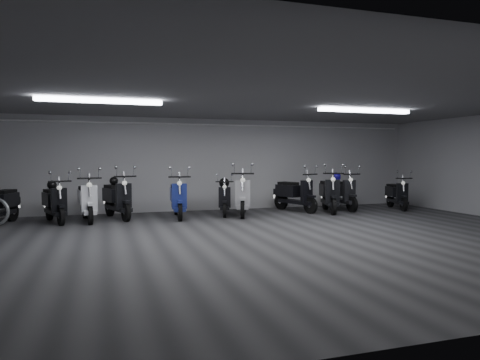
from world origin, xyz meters
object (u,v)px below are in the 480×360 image
object	(u,v)px
scooter_1	(54,196)
helmet_2	(336,177)
scooter_5	(224,194)
scooter_6	(243,189)
scooter_9	(341,187)
helmet_1	(224,183)
scooter_2	(87,194)
scooter_7	(295,188)
helmet_0	(114,181)
scooter_10	(397,190)
helmet_3	(52,185)
scooter_3	(117,192)
scooter_8	(329,188)

from	to	relation	value
scooter_1	helmet_2	world-z (taller)	scooter_1
helmet_2	scooter_5	bearing A→B (deg)	-174.58
scooter_6	helmet_2	xyz separation A→B (m)	(3.27, 0.60, 0.27)
scooter_9	helmet_1	xyz separation A→B (m)	(-3.70, 0.12, 0.19)
scooter_6	scooter_9	world-z (taller)	scooter_6
scooter_6	scooter_9	distance (m)	3.29
scooter_2	scooter_7	bearing A→B (deg)	-4.95
helmet_0	scooter_1	bearing A→B (deg)	-161.71
scooter_1	helmet_2	xyz separation A→B (m)	(8.15, 0.47, 0.35)
scooter_10	helmet_3	distance (m)	10.02
scooter_3	helmet_3	xyz separation A→B (m)	(-1.59, 0.01, 0.22)
scooter_6	scooter_7	distance (m)	1.81
scooter_1	scooter_8	world-z (taller)	scooter_8
scooter_7	scooter_9	size ratio (longest dim) A/B	1.01
scooter_1	helmet_0	size ratio (longest dim) A/B	7.75
helmet_1	scooter_5	bearing A→B (deg)	-104.63
scooter_2	scooter_5	bearing A→B (deg)	-5.53
scooter_5	helmet_0	world-z (taller)	scooter_5
scooter_7	helmet_3	bearing A→B (deg)	161.19
scooter_1	helmet_3	world-z (taller)	scooter_1
scooter_9	scooter_6	bearing A→B (deg)	-175.70
scooter_9	helmet_0	bearing A→B (deg)	176.17
scooter_3	scooter_9	bearing A→B (deg)	-17.15
helmet_0	scooter_9	bearing A→B (deg)	-2.24
scooter_7	helmet_0	size ratio (longest dim) A/B	8.33
scooter_1	scooter_2	distance (m)	0.77
helmet_1	helmet_3	size ratio (longest dim) A/B	1.25
scooter_3	scooter_6	xyz separation A→B (m)	(3.38, -0.35, 0.03)
scooter_5	helmet_1	distance (m)	0.37
scooter_9	helmet_2	bearing A→B (deg)	90.00
scooter_5	scooter_9	size ratio (longest dim) A/B	0.86
scooter_6	scooter_3	bearing A→B (deg)	-166.55
scooter_9	scooter_10	world-z (taller)	scooter_9
scooter_1	helmet_3	bearing A→B (deg)	90.00
scooter_6	scooter_8	bearing A→B (deg)	17.40
scooter_1	helmet_2	size ratio (longest dim) A/B	6.12
scooter_5	scooter_7	size ratio (longest dim) A/B	0.86
scooter_3	scooter_8	world-z (taller)	scooter_8
scooter_10	helmet_0	world-z (taller)	scooter_10
scooter_9	scooter_5	bearing A→B (deg)	179.85
scooter_6	helmet_3	xyz separation A→B (m)	(-4.96, 0.36, 0.19)
helmet_3	helmet_2	bearing A→B (deg)	1.66
scooter_2	scooter_6	distance (m)	4.12
scooter_9	scooter_1	bearing A→B (deg)	179.88
scooter_3	scooter_9	xyz separation A→B (m)	(6.65, -0.01, -0.01)
scooter_5	scooter_6	bearing A→B (deg)	-12.25
scooter_6	scooter_8	world-z (taller)	scooter_6
scooter_3	scooter_5	size ratio (longest dim) A/B	1.18
scooter_1	scooter_9	distance (m)	8.16
scooter_5	helmet_3	xyz separation A→B (m)	(-4.48, 0.12, 0.33)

